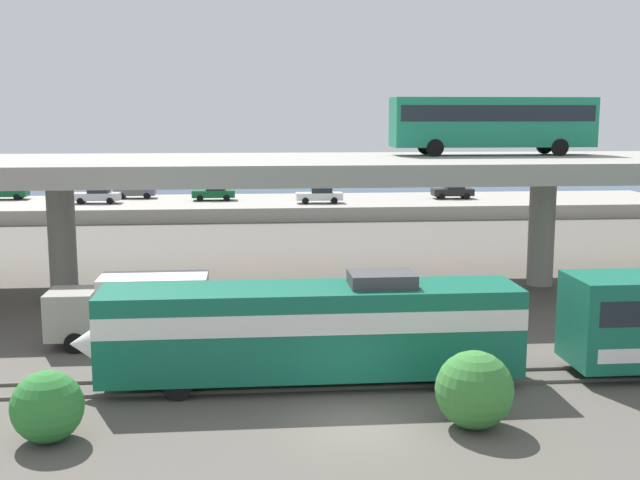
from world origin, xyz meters
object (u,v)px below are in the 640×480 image
parked_car_1 (135,191)px  parked_car_5 (5,192)px  train_locomotive (290,327)px  transit_bus_on_overpass (492,120)px  parked_car_4 (214,193)px  parked_car_3 (453,191)px  parked_car_0 (320,195)px  service_truck_west (134,308)px  parked_car_2 (97,195)px

parked_car_1 → parked_car_5: bearing=-0.2°
train_locomotive → parked_car_5: size_ratio=3.61×
parked_car_1 → transit_bus_on_overpass: bearing=125.8°
transit_bus_on_overpass → parked_car_4: size_ratio=2.83×
parked_car_3 → parked_car_0: bearing=11.6°
parked_car_4 → parked_car_1: bearing=-18.1°
train_locomotive → service_truck_west: bearing=-41.8°
train_locomotive → parked_car_5: (-25.95, 54.29, -0.12)m
parked_car_4 → parked_car_0: bearing=161.5°
parked_car_4 → train_locomotive: bearing=95.4°
parked_car_1 → parked_car_5: (-12.98, 0.05, 0.00)m
parked_car_1 → parked_car_3: bearing=174.3°
parked_car_5 → parked_car_4: bearing=172.7°
transit_bus_on_overpass → parked_car_0: 31.73m
parked_car_2 → parked_car_0: bearing=175.4°
parked_car_1 → parked_car_4: (8.10, -2.65, 0.00)m
service_truck_west → parked_car_0: bearing=-105.7°
parked_car_3 → parked_car_5: 45.45m
parked_car_4 → service_truck_west: bearing=88.0°
transit_bus_on_overpass → parked_car_3: bearing=-101.0°
train_locomotive → parked_car_1: (-12.97, 54.25, -0.12)m
parked_car_2 → parked_car_4: same height
parked_car_3 → train_locomotive: bearing=69.2°
parked_car_0 → parked_car_5: 31.99m
parked_car_2 → parked_car_4: 11.30m
transit_bus_on_overpass → parked_car_4: (-17.90, 33.34, -7.46)m
parked_car_1 → parked_car_2: bearing=55.0°
service_truck_west → parked_car_4: (1.60, 45.81, 0.44)m
parked_car_0 → parked_car_3: 14.22m
transit_bus_on_overpass → parked_car_5: bearing=-42.8°
parked_car_5 → parked_car_0: bearing=168.9°
train_locomotive → parked_car_4: bearing=-84.6°
service_truck_west → parked_car_0: service_truck_west is taller
parked_car_0 → parked_car_2: bearing=-4.6°
transit_bus_on_overpass → service_truck_west: size_ratio=1.76×
transit_bus_on_overpass → parked_car_4: 38.57m
parked_car_3 → parked_car_5: (-45.33, 3.30, 0.00)m
service_truck_west → parked_car_1: (-6.51, 48.46, 0.43)m
service_truck_west → parked_car_5: service_truck_west is taller
parked_car_5 → parked_car_2: bearing=155.9°
train_locomotive → parked_car_2: (-16.04, 49.87, -0.12)m
train_locomotive → transit_bus_on_overpass: transit_bus_on_overpass is taller
train_locomotive → parked_car_2: bearing=-72.2°
service_truck_west → parked_car_4: service_truck_west is taller
transit_bus_on_overpass → parked_car_2: size_ratio=2.68×
train_locomotive → parked_car_2: 52.39m
parked_car_4 → parked_car_2: bearing=8.8°
parked_car_2 → parked_car_4: (11.17, 1.73, -0.00)m
parked_car_2 → parked_car_5: bearing=-24.1°
transit_bus_on_overpass → parked_car_2: (-29.07, 31.61, -7.46)m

